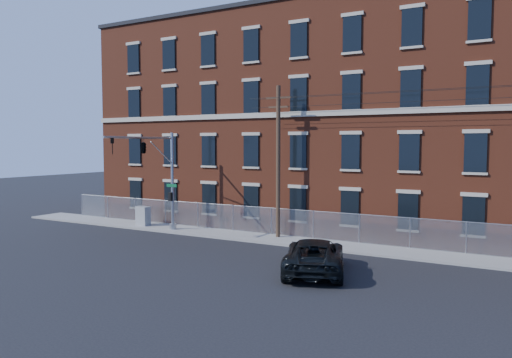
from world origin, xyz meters
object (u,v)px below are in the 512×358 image
object	(u,v)px
pickup_truck	(314,255)
utility_cabinet	(143,216)
utility_pole_near	(278,159)
traffic_signal_mast	(150,157)

from	to	relation	value
pickup_truck	utility_cabinet	world-z (taller)	pickup_truck
utility_pole_near	utility_cabinet	size ratio (longest dim) A/B	6.95
traffic_signal_mast	utility_cabinet	distance (m)	6.08
utility_pole_near	pickup_truck	xyz separation A→B (m)	(5.51, -6.94, -4.50)
pickup_truck	traffic_signal_mast	bearing A→B (deg)	-34.75
utility_pole_near	utility_cabinet	distance (m)	11.99
traffic_signal_mast	utility_pole_near	world-z (taller)	utility_pole_near
traffic_signal_mast	utility_cabinet	size ratio (longest dim) A/B	4.86
traffic_signal_mast	pickup_truck	distance (m)	14.68
traffic_signal_mast	utility_cabinet	xyz separation A→B (m)	(-3.09, 2.59, -4.55)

